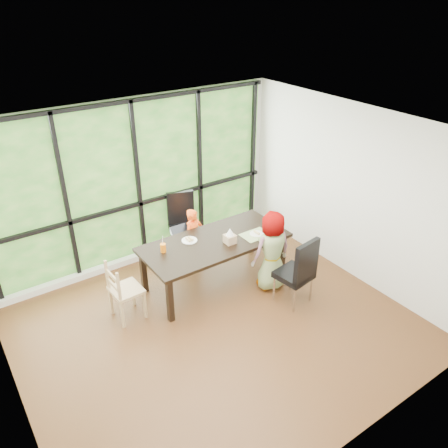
# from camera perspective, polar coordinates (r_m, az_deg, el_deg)

# --- Properties ---
(ground) EXTENTS (5.00, 5.00, 0.00)m
(ground) POSITION_cam_1_polar(r_m,az_deg,el_deg) (6.33, -1.06, -12.83)
(ground) COLOR black
(ground) RESTS_ON ground
(back_wall) EXTENTS (5.00, 0.00, 5.00)m
(back_wall) POSITION_cam_1_polar(r_m,az_deg,el_deg) (7.31, -11.03, 5.22)
(back_wall) COLOR silver
(back_wall) RESTS_ON ground
(foliage_backdrop) EXTENTS (4.80, 0.02, 2.65)m
(foliage_backdrop) POSITION_cam_1_polar(r_m,az_deg,el_deg) (7.30, -10.97, 5.17)
(foliage_backdrop) COLOR #224E1A
(foliage_backdrop) RESTS_ON back_wall
(window_mullions) EXTENTS (4.80, 0.06, 2.65)m
(window_mullions) POSITION_cam_1_polar(r_m,az_deg,el_deg) (7.26, -10.83, 5.07)
(window_mullions) COLOR black
(window_mullions) RESTS_ON back_wall
(window_sill) EXTENTS (4.80, 0.12, 0.10)m
(window_sill) POSITION_cam_1_polar(r_m,az_deg,el_deg) (7.83, -9.85, -3.77)
(window_sill) COLOR silver
(window_sill) RESTS_ON ground
(dining_table) EXTENTS (2.32, 1.24, 0.75)m
(dining_table) POSITION_cam_1_polar(r_m,az_deg,el_deg) (6.92, -1.16, -4.81)
(dining_table) COLOR black
(dining_table) RESTS_ON ground
(chair_window_leather) EXTENTS (0.58, 0.58, 1.08)m
(chair_window_leather) POSITION_cam_1_polar(r_m,az_deg,el_deg) (7.60, -5.17, -0.20)
(chair_window_leather) COLOR black
(chair_window_leather) RESTS_ON ground
(chair_interior_leather) EXTENTS (0.52, 0.52, 1.08)m
(chair_interior_leather) POSITION_cam_1_polar(r_m,az_deg,el_deg) (6.52, 8.90, -5.82)
(chair_interior_leather) COLOR black
(chair_interior_leather) RESTS_ON ground
(chair_end_beech) EXTENTS (0.42, 0.44, 0.90)m
(chair_end_beech) POSITION_cam_1_polar(r_m,az_deg,el_deg) (6.36, -12.33, -8.17)
(chair_end_beech) COLOR tan
(chair_end_beech) RESTS_ON ground
(child_toddler) EXTENTS (0.42, 0.33, 1.01)m
(child_toddler) POSITION_cam_1_polar(r_m,az_deg,el_deg) (7.30, -3.83, -1.77)
(child_toddler) COLOR #FF5012
(child_toddler) RESTS_ON ground
(child_older) EXTENTS (0.66, 0.47, 1.27)m
(child_older) POSITION_cam_1_polar(r_m,az_deg,el_deg) (6.74, 6.19, -3.39)
(child_older) COLOR gray
(child_older) RESTS_ON ground
(placemat) EXTENTS (0.43, 0.31, 0.01)m
(placemat) POSITION_cam_1_polar(r_m,az_deg,el_deg) (6.89, 4.02, -1.38)
(placemat) COLOR tan
(placemat) RESTS_ON dining_table
(plate_far) EXTENTS (0.23, 0.23, 0.01)m
(plate_far) POSITION_cam_1_polar(r_m,az_deg,el_deg) (6.74, -4.41, -2.10)
(plate_far) COLOR white
(plate_far) RESTS_ON dining_table
(plate_near) EXTENTS (0.21, 0.21, 0.01)m
(plate_near) POSITION_cam_1_polar(r_m,az_deg,el_deg) (6.91, 4.16, -1.25)
(plate_near) COLOR white
(plate_near) RESTS_ON dining_table
(orange_cup) EXTENTS (0.08, 0.08, 0.13)m
(orange_cup) POSITION_cam_1_polar(r_m,az_deg,el_deg) (6.48, -7.75, -3.03)
(orange_cup) COLOR orange
(orange_cup) RESTS_ON dining_table
(green_cup) EXTENTS (0.08, 0.08, 0.13)m
(green_cup) POSITION_cam_1_polar(r_m,az_deg,el_deg) (7.00, 6.62, -0.43)
(green_cup) COLOR #39CE20
(green_cup) RESTS_ON dining_table
(white_mug) EXTENTS (0.09, 0.09, 0.09)m
(white_mug) POSITION_cam_1_polar(r_m,az_deg,el_deg) (7.28, 5.40, 0.66)
(white_mug) COLOR white
(white_mug) RESTS_ON dining_table
(tissue_box) EXTENTS (0.15, 0.15, 0.13)m
(tissue_box) POSITION_cam_1_polar(r_m,az_deg,el_deg) (6.64, 0.75, -1.91)
(tissue_box) COLOR tan
(tissue_box) RESTS_ON dining_table
(crepe_rolls_far) EXTENTS (0.10, 0.12, 0.04)m
(crepe_rolls_far) POSITION_cam_1_polar(r_m,az_deg,el_deg) (6.72, -4.42, -1.91)
(crepe_rolls_far) COLOR tan
(crepe_rolls_far) RESTS_ON plate_far
(crepe_rolls_near) EXTENTS (0.05, 0.12, 0.04)m
(crepe_rolls_near) POSITION_cam_1_polar(r_m,az_deg,el_deg) (6.90, 4.17, -1.07)
(crepe_rolls_near) COLOR tan
(crepe_rolls_near) RESTS_ON plate_near
(straw_white) EXTENTS (0.01, 0.04, 0.20)m
(straw_white) POSITION_cam_1_polar(r_m,az_deg,el_deg) (6.43, -7.81, -2.23)
(straw_white) COLOR white
(straw_white) RESTS_ON orange_cup
(straw_pink) EXTENTS (0.01, 0.04, 0.20)m
(straw_pink) POSITION_cam_1_polar(r_m,az_deg,el_deg) (6.95, 6.66, 0.31)
(straw_pink) COLOR pink
(straw_pink) RESTS_ON green_cup
(tissue) EXTENTS (0.12, 0.12, 0.11)m
(tissue) POSITION_cam_1_polar(r_m,az_deg,el_deg) (6.58, 0.76, -1.00)
(tissue) COLOR white
(tissue) RESTS_ON tissue_box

